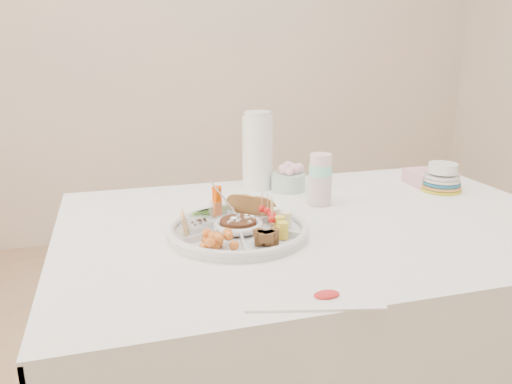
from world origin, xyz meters
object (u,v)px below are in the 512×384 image
object	(u,v)px
dining_table	(315,331)
plate_stack	(442,178)
party_tray	(238,228)
thermos	(258,150)

from	to	relation	value
dining_table	plate_stack	world-z (taller)	plate_stack
party_tray	thermos	xyz separation A→B (m)	(0.19, 0.45, 0.12)
party_tray	plate_stack	xyz separation A→B (m)	(0.81, 0.22, 0.02)
party_tray	plate_stack	distance (m)	0.84
plate_stack	thermos	bearing A→B (deg)	160.41
dining_table	plate_stack	xyz separation A→B (m)	(0.55, 0.17, 0.42)
thermos	dining_table	bearing A→B (deg)	-78.75
plate_stack	dining_table	bearing A→B (deg)	-162.52
dining_table	plate_stack	bearing A→B (deg)	17.48
party_tray	thermos	world-z (taller)	thermos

